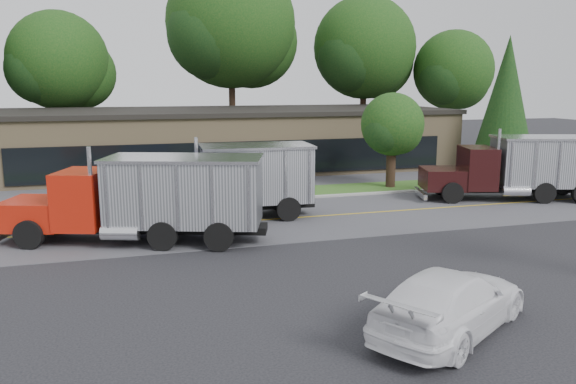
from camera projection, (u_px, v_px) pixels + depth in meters
name	position (u px, v px, depth m)	size (l,w,h in m)	color
ground	(312.00, 290.00, 16.88)	(140.00, 140.00, 0.00)	#313136
road	(249.00, 221.00, 25.37)	(60.00, 8.00, 0.02)	#5D5D62
center_line	(249.00, 221.00, 25.37)	(60.00, 0.12, 0.01)	gold
curb	(232.00, 203.00, 29.33)	(60.00, 0.30, 0.12)	#9E9E99
grass_verge	(226.00, 196.00, 31.02)	(60.00, 3.40, 0.03)	#2C6221
far_parking	(212.00, 181.00, 35.74)	(60.00, 7.00, 0.02)	#5D5D62
strip_mall	(226.00, 140.00, 41.56)	(32.00, 12.00, 4.00)	#9D8460
tree_far_b	(60.00, 65.00, 44.90)	(8.31, 7.82, 11.85)	#382619
tree_far_c	(233.00, 30.00, 48.19)	(11.72, 11.03, 16.72)	#382619
tree_far_d	(365.00, 53.00, 50.84)	(9.75, 9.18, 13.91)	#382619
tree_far_e	(454.00, 74.00, 51.46)	(7.68, 7.23, 10.96)	#382619
evergreen_right	(506.00, 98.00, 38.34)	(4.12, 4.12, 9.37)	#382619
tree_verge	(393.00, 127.00, 33.14)	(3.94, 3.71, 5.63)	#382619
dump_truck_red	(150.00, 197.00, 21.73)	(10.29, 5.49, 3.36)	black
dump_truck_blue	(231.00, 180.00, 25.62)	(8.74, 3.08, 3.36)	black
dump_truck_maroon	(523.00, 166.00, 29.88)	(9.76, 5.06, 3.36)	black
rally_car	(450.00, 301.00, 13.97)	(2.22, 5.46, 1.58)	white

